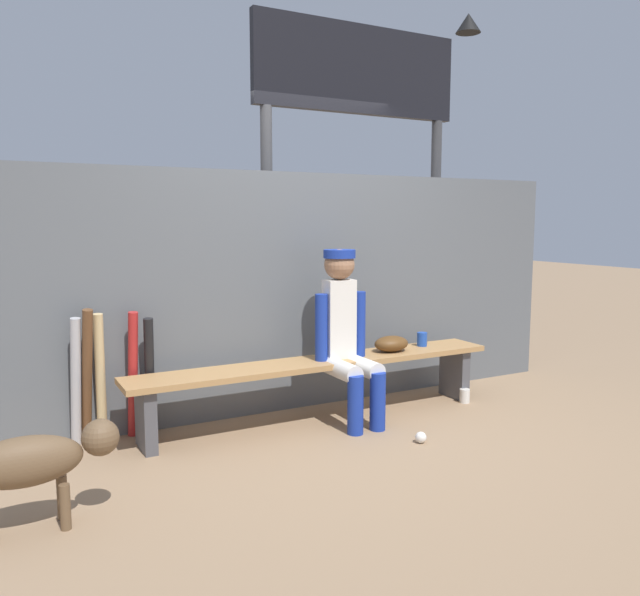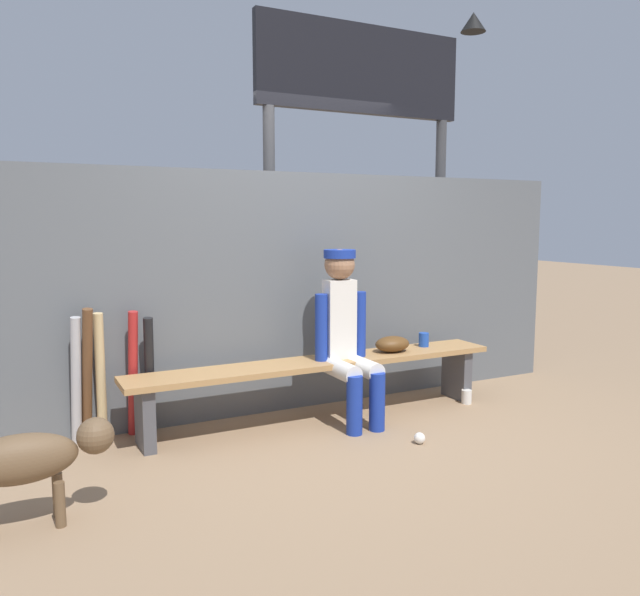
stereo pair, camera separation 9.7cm
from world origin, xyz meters
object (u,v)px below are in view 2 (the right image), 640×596
at_px(bat_aluminum_silver, 76,381).
at_px(baseball, 420,438).
at_px(dugout_bench, 320,372).
at_px(player_seated, 346,330).
at_px(baseball_glove, 392,344).
at_px(bat_aluminum_black, 150,376).
at_px(cup_on_bench, 424,340).
at_px(bat_aluminum_red, 133,374).
at_px(bat_wood_natural, 101,377).
at_px(dog, 33,458).
at_px(cup_on_ground, 466,397).
at_px(bat_wood_dark, 87,376).
at_px(scoreboard, 368,114).

bearing_deg(bat_aluminum_silver, baseball, -26.56).
height_order(dugout_bench, player_seated, player_seated).
distance_m(baseball_glove, bat_aluminum_black, 1.80).
distance_m(baseball_glove, cup_on_bench, 0.34).
distance_m(bat_aluminum_red, bat_wood_natural, 0.21).
bearing_deg(dugout_bench, dog, -157.36).
height_order(bat_aluminum_red, bat_wood_natural, same).
height_order(bat_aluminum_silver, dog, bat_aluminum_silver).
relative_size(player_seated, cup_on_ground, 11.26).
height_order(bat_aluminum_black, bat_aluminum_silver, bat_aluminum_silver).
bearing_deg(bat_wood_dark, scoreboard, 17.01).
distance_m(player_seated, baseball, 0.91).
height_order(baseball_glove, bat_aluminum_silver, bat_aluminum_silver).
bearing_deg(dog, baseball_glove, 17.51).
relative_size(bat_aluminum_red, scoreboard, 0.25).
distance_m(cup_on_ground, scoreboard, 2.65).
bearing_deg(player_seated, bat_aluminum_black, 165.18).
distance_m(bat_wood_dark, cup_on_bench, 2.52).
bearing_deg(cup_on_ground, bat_aluminum_silver, 171.52).
distance_m(player_seated, bat_wood_natural, 1.69).
bearing_deg(cup_on_ground, player_seated, 176.71).
xyz_separation_m(bat_wood_dark, scoreboard, (2.57, 0.79, 1.95)).
bearing_deg(baseball_glove, dog, -162.49).
xyz_separation_m(baseball_glove, bat_aluminum_silver, (-2.24, 0.26, -0.08)).
xyz_separation_m(bat_wood_dark, cup_on_ground, (2.77, -0.43, -0.39)).
distance_m(baseball_glove, dog, 2.68).
distance_m(bat_wood_natural, bat_aluminum_silver, 0.15).
height_order(bat_aluminum_black, cup_on_ground, bat_aluminum_black).
relative_size(bat_aluminum_red, bat_wood_dark, 0.95).
bearing_deg(bat_aluminum_silver, bat_wood_dark, 2.53).
bearing_deg(baseball, cup_on_bench, 52.65).
relative_size(bat_aluminum_red, dog, 1.01).
height_order(baseball_glove, bat_aluminum_black, bat_aluminum_black).
bearing_deg(dugout_bench, scoreboard, 45.80).
height_order(bat_wood_dark, scoreboard, scoreboard).
relative_size(baseball, cup_on_bench, 0.67).
distance_m(dugout_bench, bat_aluminum_silver, 1.64).
distance_m(bat_aluminum_red, baseball, 1.94).
bearing_deg(dog, scoreboard, 32.16).
bearing_deg(cup_on_bench, bat_wood_dark, 175.25).
height_order(dugout_bench, baseball_glove, baseball_glove).
bearing_deg(bat_wood_natural, bat_wood_dark, -170.63).
bearing_deg(bat_aluminum_silver, bat_aluminum_red, 1.04).
bearing_deg(dog, dugout_bench, 22.64).
relative_size(bat_aluminum_black, bat_wood_natural, 0.95).
bearing_deg(bat_aluminum_red, bat_wood_natural, 177.13).
xyz_separation_m(bat_wood_dark, dog, (-0.37, -1.07, -0.11)).
bearing_deg(bat_wood_natural, dugout_bench, -10.60).
height_order(bat_wood_natural, bat_aluminum_silver, bat_wood_natural).
xyz_separation_m(baseball_glove, bat_wood_dark, (-2.17, 0.26, -0.06)).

